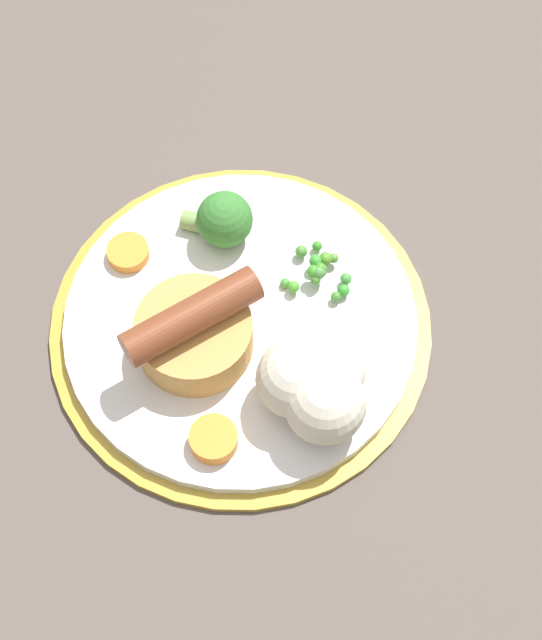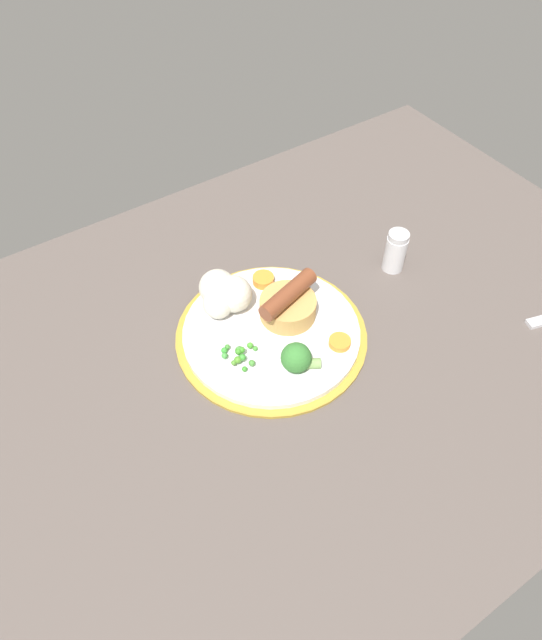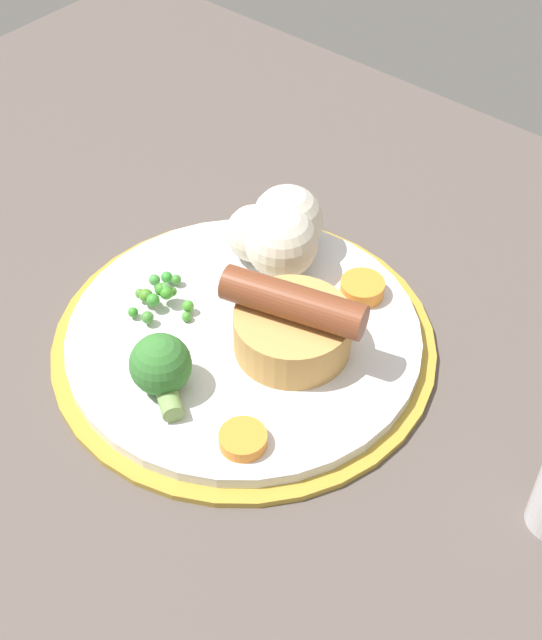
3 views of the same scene
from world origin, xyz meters
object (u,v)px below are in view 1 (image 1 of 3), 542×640
object	(u,v)px
cauliflower_floret	(316,387)
carrot_slice_2	(214,439)
dinner_plate	(241,325)
pea_pile	(319,270)
broccoli_floret_near	(223,219)
carrot_slice_1	(128,253)
sausage_pudding	(194,331)

from	to	relation	value
cauliflower_floret	carrot_slice_2	size ratio (longest dim) A/B	2.37
dinner_plate	pea_pile	xyz separation A→B (cm)	(-6.36, -1.85, 1.77)
pea_pile	broccoli_floret_near	size ratio (longest dim) A/B	0.98
dinner_plate	carrot_slice_2	xyz separation A→B (cm)	(4.13, 8.44, 1.44)
dinner_plate	carrot_slice_1	world-z (taller)	carrot_slice_1
sausage_pudding	broccoli_floret_near	bearing A→B (deg)	-133.35
pea_pile	cauliflower_floret	world-z (taller)	cauliflower_floret
broccoli_floret_near	carrot_slice_1	bearing A→B (deg)	-148.66
dinner_plate	cauliflower_floret	bearing A→B (deg)	112.57
broccoli_floret_near	carrot_slice_2	bearing A→B (deg)	-74.87
sausage_pudding	pea_pile	xyz separation A→B (cm)	(-9.89, -2.92, -1.27)
carrot_slice_2	dinner_plate	bearing A→B (deg)	-116.06
cauliflower_floret	carrot_slice_1	world-z (taller)	cauliflower_floret
cauliflower_floret	carrot_slice_1	xyz separation A→B (cm)	(9.57, -14.92, -2.16)
sausage_pudding	pea_pile	world-z (taller)	sausage_pudding
dinner_plate	broccoli_floret_near	bearing A→B (deg)	-95.77
cauliflower_floret	carrot_slice_1	bearing A→B (deg)	-57.31
sausage_pudding	carrot_slice_2	xyz separation A→B (cm)	(0.60, 7.37, -1.61)
sausage_pudding	broccoli_floret_near	world-z (taller)	sausage_pudding
carrot_slice_1	carrot_slice_2	size ratio (longest dim) A/B	0.94
pea_pile	cauliflower_floret	xyz separation A→B (cm)	(3.22, 9.41, 1.67)
cauliflower_floret	carrot_slice_2	distance (cm)	7.59
dinner_plate	sausage_pudding	world-z (taller)	sausage_pudding
broccoli_floret_near	carrot_slice_1	distance (cm)	7.33
dinner_plate	cauliflower_floret	size ratio (longest dim) A/B	3.55
pea_pile	carrot_slice_1	world-z (taller)	pea_pile
dinner_plate	broccoli_floret_near	size ratio (longest dim) A/B	5.21
pea_pile	broccoli_floret_near	distance (cm)	7.86
sausage_pudding	carrot_slice_2	distance (cm)	7.57
broccoli_floret_near	sausage_pudding	bearing A→B (deg)	-84.81
sausage_pudding	pea_pile	size ratio (longest dim) A/B	1.97
sausage_pudding	carrot_slice_1	bearing A→B (deg)	-87.17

